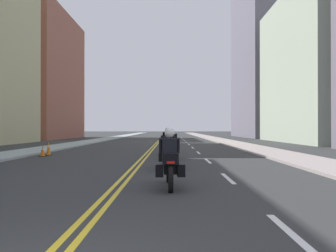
% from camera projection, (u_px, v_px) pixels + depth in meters
% --- Properties ---
extents(ground_plane, '(264.00, 264.00, 0.00)m').
position_uv_depth(ground_plane, '(160.00, 139.00, 51.38)').
color(ground_plane, '#2F3131').
extents(sidewalk_left, '(2.78, 144.00, 0.12)m').
position_uv_depth(sidewalk_left, '(106.00, 139.00, 51.43)').
color(sidewalk_left, '#93A29F').
rests_on(sidewalk_left, ground).
extents(sidewalk_right, '(2.78, 144.00, 0.12)m').
position_uv_depth(sidewalk_right, '(215.00, 139.00, 51.33)').
color(sidewalk_right, '#9C918D').
rests_on(sidewalk_right, ground).
extents(centreline_yellow_inner, '(0.12, 132.00, 0.01)m').
position_uv_depth(centreline_yellow_inner, '(160.00, 139.00, 51.38)').
color(centreline_yellow_inner, yellow).
rests_on(centreline_yellow_inner, ground).
extents(centreline_yellow_outer, '(0.12, 132.00, 0.01)m').
position_uv_depth(centreline_yellow_outer, '(161.00, 139.00, 51.38)').
color(centreline_yellow_outer, yellow).
rests_on(centreline_yellow_outer, ground).
extents(lane_dashes_white, '(0.14, 56.40, 0.01)m').
position_uv_depth(lane_dashes_white, '(191.00, 146.00, 32.36)').
color(lane_dashes_white, silver).
rests_on(lane_dashes_white, ground).
extents(building_right_1, '(6.24, 19.92, 16.95)m').
position_uv_depth(building_right_1, '(309.00, 68.00, 40.76)').
color(building_right_1, '#AAB8A0').
rests_on(building_right_1, ground).
extents(building_left_2, '(6.74, 19.80, 19.25)m').
position_uv_depth(building_left_2, '(47.00, 76.00, 54.87)').
color(building_left_2, '#8F5342').
rests_on(building_left_2, ground).
extents(building_right_2, '(9.53, 21.42, 31.35)m').
position_uv_depth(building_right_2, '(267.00, 51.00, 64.24)').
color(building_right_2, slate).
rests_on(building_right_2, ground).
extents(motorcycle_0, '(0.78, 2.33, 1.60)m').
position_uv_depth(motorcycle_0, '(170.00, 163.00, 9.57)').
color(motorcycle_0, black).
rests_on(motorcycle_0, ground).
extents(motorcycle_1, '(0.78, 2.20, 1.58)m').
position_uv_depth(motorcycle_1, '(168.00, 152.00, 14.02)').
color(motorcycle_1, black).
rests_on(motorcycle_1, ground).
extents(motorcycle_2, '(0.78, 2.19, 1.58)m').
position_uv_depth(motorcycle_2, '(172.00, 147.00, 18.47)').
color(motorcycle_2, black).
rests_on(motorcycle_2, ground).
extents(motorcycle_3, '(0.77, 2.21, 1.65)m').
position_uv_depth(motorcycle_3, '(167.00, 143.00, 22.17)').
color(motorcycle_3, black).
rests_on(motorcycle_3, ground).
extents(motorcycle_4, '(0.77, 2.19, 1.60)m').
position_uv_depth(motorcycle_4, '(168.00, 141.00, 26.42)').
color(motorcycle_4, black).
rests_on(motorcycle_4, ground).
extents(traffic_cone_0, '(0.36, 0.36, 0.81)m').
position_uv_depth(traffic_cone_0, '(48.00, 148.00, 21.09)').
color(traffic_cone_0, black).
rests_on(traffic_cone_0, ground).
extents(traffic_cone_1, '(0.35, 0.35, 0.65)m').
position_uv_depth(traffic_cone_1, '(43.00, 151.00, 20.16)').
color(traffic_cone_1, black).
rests_on(traffic_cone_1, ground).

